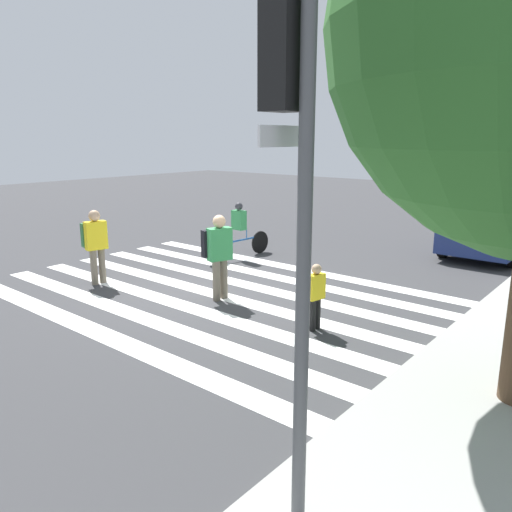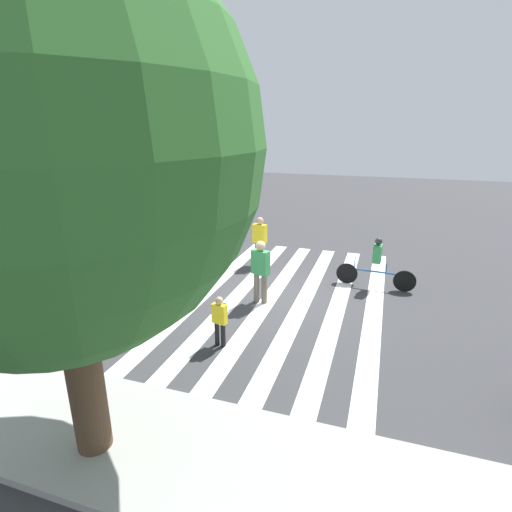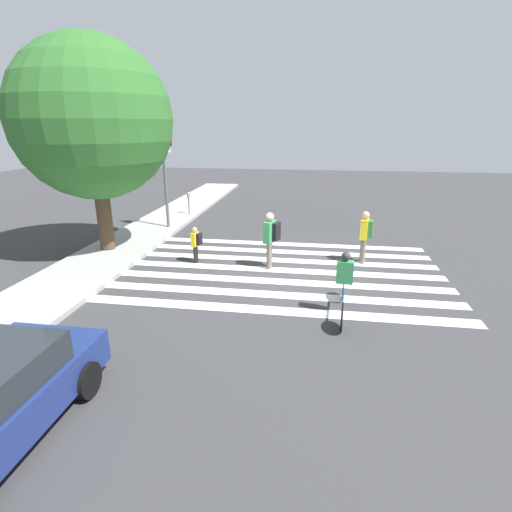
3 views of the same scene
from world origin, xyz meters
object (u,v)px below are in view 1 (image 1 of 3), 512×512
(pedestrian_adult_tall_backpack, at_px, (314,292))
(cyclist_near_curb, at_px, (239,229))
(traffic_light, at_px, (292,160))
(pedestrian_child_with_backpack, at_px, (218,251))
(pedestrian_adult_yellow_jacket, at_px, (95,241))
(car_parked_silver_sedan, at_px, (492,231))

(pedestrian_adult_tall_backpack, bearing_deg, cyclist_near_curb, -113.75)
(traffic_light, height_order, pedestrian_adult_tall_backpack, traffic_light)
(pedestrian_adult_tall_backpack, relative_size, pedestrian_child_with_backpack, 0.67)
(traffic_light, distance_m, pedestrian_adult_yellow_jacket, 8.95)
(pedestrian_child_with_backpack, relative_size, cyclist_near_curb, 0.76)
(pedestrian_adult_yellow_jacket, distance_m, pedestrian_adult_tall_backpack, 5.69)
(traffic_light, relative_size, pedestrian_adult_yellow_jacket, 2.62)
(pedestrian_adult_yellow_jacket, relative_size, cyclist_near_curb, 0.73)
(pedestrian_adult_yellow_jacket, relative_size, pedestrian_child_with_backpack, 0.96)
(pedestrian_child_with_backpack, bearing_deg, car_parked_silver_sedan, 176.97)
(traffic_light, bearing_deg, cyclist_near_curb, -136.00)
(traffic_light, bearing_deg, pedestrian_adult_tall_backpack, -149.66)
(traffic_light, xyz_separation_m, pedestrian_adult_yellow_jacket, (-3.28, -8.03, -2.22))
(pedestrian_child_with_backpack, xyz_separation_m, cyclist_near_curb, (-3.09, -2.15, -0.21))
(pedestrian_adult_yellow_jacket, height_order, cyclist_near_curb, pedestrian_adult_yellow_jacket)
(pedestrian_child_with_backpack, height_order, cyclist_near_curb, pedestrian_child_with_backpack)
(pedestrian_adult_tall_backpack, height_order, car_parked_silver_sedan, car_parked_silver_sedan)
(traffic_light, xyz_separation_m, car_parked_silver_sedan, (-12.54, -1.64, -2.55))
(traffic_light, bearing_deg, car_parked_silver_sedan, -172.53)
(traffic_light, distance_m, pedestrian_adult_tall_backpack, 5.40)
(pedestrian_adult_tall_backpack, xyz_separation_m, cyclist_near_curb, (-3.25, -4.70, 0.14))
(traffic_light, xyz_separation_m, cyclist_near_curb, (-7.36, -7.11, -2.40))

